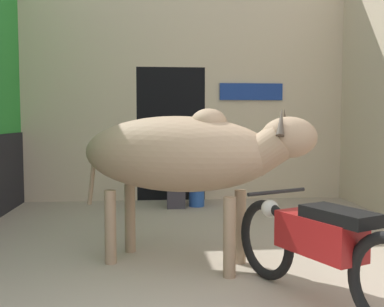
{
  "coord_description": "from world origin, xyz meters",
  "views": [
    {
      "loc": [
        -0.58,
        -2.55,
        1.36
      ],
      "look_at": [
        -0.14,
        2.28,
        1.0
      ],
      "focal_mm": 42.0,
      "sensor_mm": 36.0,
      "label": 1
    }
  ],
  "objects": [
    {
      "name": "shopkeeper_seated",
      "position": [
        -0.21,
        4.43,
        0.6
      ],
      "size": [
        0.4,
        0.33,
        1.15
      ],
      "color": "#3D3842",
      "rests_on": "ground_plane"
    },
    {
      "name": "motorcycle_near",
      "position": [
        0.64,
        0.59,
        0.45
      ],
      "size": [
        0.89,
        1.79,
        0.79
      ],
      "color": "black",
      "rests_on": "ground_plane"
    },
    {
      "name": "cow",
      "position": [
        -0.28,
        1.6,
        1.04
      ],
      "size": [
        2.24,
        1.44,
        1.48
      ],
      "color": "tan",
      "rests_on": "ground_plane"
    },
    {
      "name": "wall_back_with_doorway",
      "position": [
        -0.08,
        5.3,
        1.78
      ],
      "size": [
        5.46,
        0.93,
        4.16
      ],
      "color": "beige",
      "rests_on": "ground_plane"
    },
    {
      "name": "plastic_stool",
      "position": [
        0.12,
        4.46,
        0.21
      ],
      "size": [
        0.35,
        0.35,
        0.4
      ],
      "color": "#2856B2",
      "rests_on": "ground_plane"
    }
  ]
}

